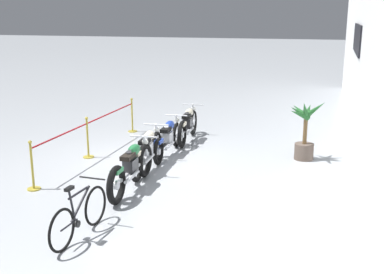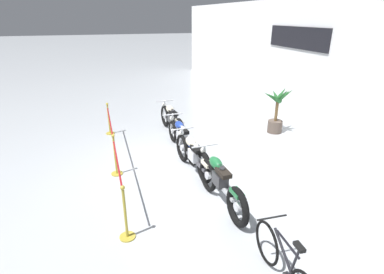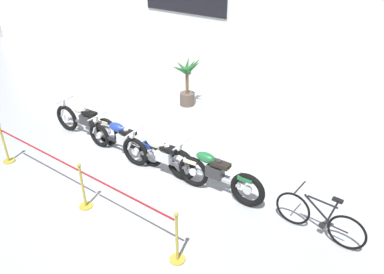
{
  "view_description": "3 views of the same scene",
  "coord_description": "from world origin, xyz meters",
  "views": [
    {
      "loc": [
        10.65,
        4.4,
        3.55
      ],
      "look_at": [
        0.16,
        1.38,
        0.74
      ],
      "focal_mm": 45.0,
      "sensor_mm": 36.0,
      "label": 1
    },
    {
      "loc": [
        6.89,
        -1.54,
        3.63
      ],
      "look_at": [
        -0.28,
        0.71,
        0.57
      ],
      "focal_mm": 28.0,
      "sensor_mm": 36.0,
      "label": 2
    },
    {
      "loc": [
        5.43,
        -4.9,
        5.01
      ],
      "look_at": [
        1.19,
        0.88,
        0.97
      ],
      "focal_mm": 35.0,
      "sensor_mm": 36.0,
      "label": 3
    }
  ],
  "objects": [
    {
      "name": "stanchion_mid_left",
      "position": [
        0.14,
        -1.36,
        0.36
      ],
      "size": [
        0.28,
        0.28,
        1.05
      ],
      "color": "gold",
      "rests_on": "ground"
    },
    {
      "name": "motorcycle_cream_2",
      "position": [
        0.68,
        0.46,
        0.48
      ],
      "size": [
        2.34,
        0.62,
        0.94
      ],
      "color": "black",
      "rests_on": "ground"
    },
    {
      "name": "motorcycle_green_3",
      "position": [
        1.94,
        0.6,
        0.47
      ],
      "size": [
        2.4,
        0.62,
        0.96
      ],
      "color": "black",
      "rests_on": "ground"
    },
    {
      "name": "bicycle",
      "position": [
        4.23,
        0.66,
        0.37
      ],
      "size": [
        1.71,
        0.48,
        0.95
      ],
      "color": "black",
      "rests_on": "ground"
    },
    {
      "name": "motorcycle_cream_0",
      "position": [
        -2.13,
        0.61,
        0.48
      ],
      "size": [
        2.25,
        0.62,
        0.95
      ],
      "color": "black",
      "rests_on": "ground"
    },
    {
      "name": "ground_plane",
      "position": [
        0.0,
        0.0,
        0.0
      ],
      "size": [
        120.0,
        120.0,
        0.0
      ],
      "primitive_type": "plane",
      "color": "#B2B7BC"
    },
    {
      "name": "stanchion_far_left",
      "position": [
        -1.21,
        -1.36,
        0.66
      ],
      "size": [
        5.33,
        0.28,
        1.05
      ],
      "color": "gold",
      "rests_on": "ground"
    },
    {
      "name": "motorcycle_blue_1",
      "position": [
        -0.64,
        0.51,
        0.46
      ],
      "size": [
        2.35,
        0.62,
        0.91
      ],
      "color": "black",
      "rests_on": "ground"
    },
    {
      "name": "back_wall",
      "position": [
        -0.01,
        5.12,
        2.1
      ],
      "size": [
        28.0,
        0.29,
        4.2
      ],
      "color": "white",
      "rests_on": "ground"
    },
    {
      "name": "stanchion_mid_right",
      "position": [
        2.52,
        -1.36,
        0.36
      ],
      "size": [
        0.28,
        0.28,
        1.05
      ],
      "color": "gold",
      "rests_on": "ground"
    },
    {
      "name": "potted_palm_left_of_row",
      "position": [
        -1.2,
        3.91,
        0.77
      ],
      "size": [
        1.06,
        0.89,
        1.59
      ],
      "color": "brown",
      "rests_on": "ground"
    }
  ]
}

